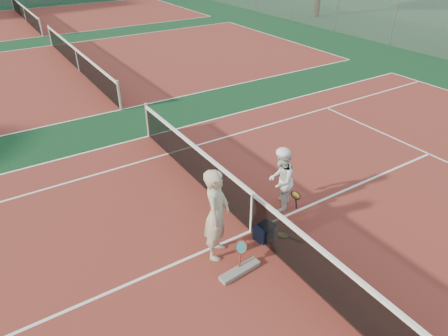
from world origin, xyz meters
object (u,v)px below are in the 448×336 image
(player_a, at_px, (217,214))
(racket_black_held, at_px, (295,201))
(sports_bag_purple, at_px, (266,232))
(racket_spare, at_px, (283,235))
(net_main, at_px, (252,212))
(water_bottle, at_px, (275,234))
(player_b, at_px, (281,181))
(sports_bag_navy, at_px, (264,232))
(racket_red, at_px, (241,253))

(player_a, height_order, racket_black_held, player_a)
(sports_bag_purple, bearing_deg, racket_spare, -26.56)
(net_main, relative_size, sports_bag_purple, 39.32)
(racket_spare, relative_size, water_bottle, 2.00)
(player_b, distance_m, sports_bag_navy, 1.29)
(net_main, xyz_separation_m, sports_bag_navy, (0.11, -0.32, -0.35))
(sports_bag_purple, bearing_deg, water_bottle, -61.91)
(player_a, relative_size, sports_bag_purple, 7.01)
(net_main, bearing_deg, racket_spare, -44.05)
(player_b, height_order, racket_black_held, player_b)
(player_b, distance_m, racket_black_held, 0.60)
(racket_red, xyz_separation_m, racket_spare, (1.22, 0.19, -0.25))
(player_a, bearing_deg, net_main, -35.58)
(sports_bag_navy, bearing_deg, sports_bag_purple, 16.08)
(player_a, relative_size, sports_bag_navy, 4.70)
(player_b, bearing_deg, player_a, -24.35)
(racket_black_held, xyz_separation_m, water_bottle, (-1.00, -0.54, -0.14))
(racket_spare, bearing_deg, player_a, 54.51)
(racket_black_held, bearing_deg, racket_spare, 11.56)
(net_main, relative_size, racket_spare, 18.30)
(racket_spare, bearing_deg, sports_bag_purple, 39.54)
(sports_bag_purple, bearing_deg, sports_bag_navy, -163.92)
(racket_red, relative_size, sports_bag_navy, 1.26)
(net_main, xyz_separation_m, racket_red, (-0.73, -0.67, -0.25))
(net_main, height_order, racket_black_held, net_main)
(player_b, height_order, sports_bag_navy, player_b)
(player_b, height_order, sports_bag_purple, player_b)
(racket_black_held, height_order, water_bottle, racket_black_held)
(racket_black_held, height_order, sports_bag_purple, racket_black_held)
(net_main, xyz_separation_m, water_bottle, (0.26, -0.50, -0.36))
(racket_black_held, bearing_deg, net_main, -20.75)
(racket_red, height_order, water_bottle, racket_red)
(racket_black_held, height_order, sports_bag_navy, racket_black_held)
(racket_black_held, relative_size, racket_spare, 0.97)
(racket_red, bearing_deg, water_bottle, -35.73)
(racket_red, bearing_deg, sports_bag_navy, -22.91)
(racket_black_held, xyz_separation_m, racket_spare, (-0.76, -0.52, -0.28))
(racket_spare, bearing_deg, player_b, -57.79)
(player_b, xyz_separation_m, water_bottle, (-0.78, -0.83, -0.61))
(player_a, height_order, sports_bag_purple, player_a)
(net_main, height_order, racket_red, net_main)
(player_a, xyz_separation_m, racket_spare, (1.47, -0.30, -0.96))
(sports_bag_purple, bearing_deg, racket_red, -158.05)
(player_a, bearing_deg, sports_bag_purple, -52.50)
(player_b, bearing_deg, net_main, -20.77)
(racket_black_held, distance_m, sports_bag_navy, 1.22)
(sports_bag_navy, bearing_deg, net_main, 108.01)
(racket_red, bearing_deg, player_a, 71.73)
(player_a, height_order, sports_bag_navy, player_a)
(sports_bag_purple, bearing_deg, player_a, 173.32)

